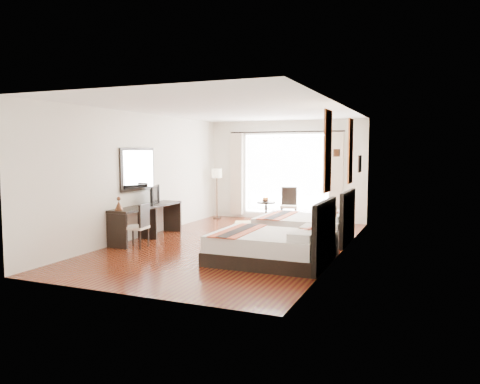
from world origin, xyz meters
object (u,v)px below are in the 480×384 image
at_px(floor_lamp, 217,177).
at_px(side_table, 266,212).
at_px(table_lamp, 330,213).
at_px(bed_far, 306,227).
at_px(desk_chair, 137,234).
at_px(television, 152,195).
at_px(vase, 325,227).
at_px(fruit_bowl, 265,201).
at_px(bed_near, 273,246).
at_px(nightstand, 327,243).
at_px(console_desk, 147,222).
at_px(window_chair, 289,212).

bearing_deg(floor_lamp, side_table, -10.24).
distance_m(table_lamp, side_table, 3.94).
xyz_separation_m(bed_far, desk_chair, (-2.96, -2.09, -0.02)).
distance_m(floor_lamp, side_table, 1.87).
relative_size(bed_far, floor_lamp, 1.38).
xyz_separation_m(television, floor_lamp, (0.06, 3.27, 0.24)).
bearing_deg(bed_far, vase, -63.31).
relative_size(desk_chair, fruit_bowl, 4.34).
bearing_deg(table_lamp, bed_near, -125.04).
distance_m(television, desk_chair, 1.30).
bearing_deg(nightstand, fruit_bowl, 126.08).
distance_m(console_desk, floor_lamp, 3.55).
bearing_deg(vase, television, 174.77).
bearing_deg(nightstand, desk_chair, -167.58).
xyz_separation_m(bed_near, bed_far, (0.01, 2.26, -0.00)).
bearing_deg(fruit_bowl, vase, -55.11).
bearing_deg(side_table, vase, -55.21).
xyz_separation_m(nightstand, desk_chair, (-3.68, -0.81, 0.05)).
bearing_deg(desk_chair, nightstand, -173.92).
relative_size(table_lamp, side_table, 0.72).
height_order(table_lamp, fruit_bowl, table_lamp).
xyz_separation_m(nightstand, floor_lamp, (-3.94, 3.51, 0.98)).
distance_m(console_desk, fruit_bowl, 3.60).
height_order(vase, side_table, vase).
relative_size(table_lamp, window_chair, 0.44).
height_order(console_desk, window_chair, window_chair).
bearing_deg(floor_lamp, console_desk, -91.34).
xyz_separation_m(bed_near, side_table, (-1.60, 4.20, -0.00)).
distance_m(fruit_bowl, window_chair, 0.72).
bearing_deg(nightstand, table_lamp, 74.60).
bearing_deg(nightstand, window_chair, 116.88).
bearing_deg(bed_near, vase, 49.55).
relative_size(vase, television, 0.16).
height_order(table_lamp, vase, table_lamp).
bearing_deg(floor_lamp, fruit_bowl, -9.25).
relative_size(vase, console_desk, 0.05).
bearing_deg(bed_near, console_desk, 162.52).
bearing_deg(bed_far, desk_chair, -144.80).
xyz_separation_m(console_desk, desk_chair, (0.34, -0.87, -0.11)).
xyz_separation_m(table_lamp, window_chair, (-1.82, 3.42, -0.49)).
relative_size(desk_chair, floor_lamp, 0.62).
height_order(floor_lamp, fruit_bowl, floor_lamp).
xyz_separation_m(table_lamp, floor_lamp, (-3.97, 3.39, 0.42)).
xyz_separation_m(desk_chair, floor_lamp, (-0.26, 4.32, 0.94)).
bearing_deg(television, console_desk, 153.04).
relative_size(bed_far, table_lamp, 4.73).
relative_size(vase, floor_lamp, 0.08).
bearing_deg(television, bed_near, -130.97).
xyz_separation_m(bed_far, fruit_bowl, (-1.65, 1.97, 0.32)).
relative_size(bed_far, television, 2.68).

